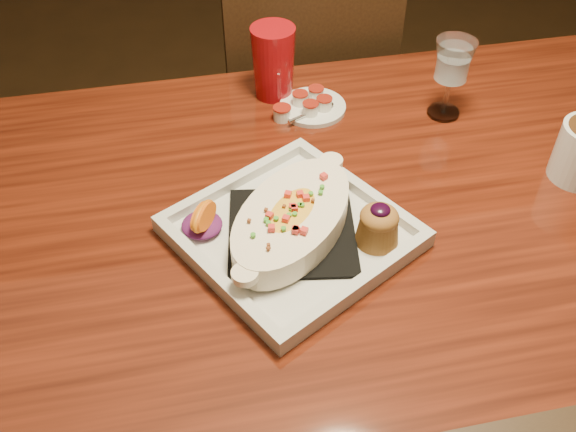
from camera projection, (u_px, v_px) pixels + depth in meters
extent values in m
plane|color=black|center=(353.00, 420.00, 1.60)|extent=(7.00, 7.00, 0.00)
cube|color=maroon|center=(383.00, 209.00, 1.09)|extent=(1.50, 0.90, 0.04)
cylinder|color=black|center=(48.00, 258.00, 1.52)|extent=(0.07, 0.07, 0.71)
cylinder|color=black|center=(566.00, 182.00, 1.71)|extent=(0.07, 0.07, 0.71)
cube|color=black|center=(295.00, 112.00, 1.78)|extent=(0.42, 0.42, 0.04)
cylinder|color=black|center=(335.00, 134.00, 2.08)|extent=(0.04, 0.04, 0.45)
cylinder|color=black|center=(231.00, 147.00, 2.03)|extent=(0.04, 0.04, 0.45)
cylinder|color=black|center=(365.00, 204.00, 1.84)|extent=(0.04, 0.04, 0.45)
cylinder|color=black|center=(248.00, 220.00, 1.79)|extent=(0.04, 0.04, 0.45)
cube|color=black|center=(314.00, 69.00, 1.47)|extent=(0.40, 0.03, 0.46)
cube|color=silver|center=(292.00, 235.00, 1.01)|extent=(0.43, 0.43, 0.01)
cube|color=black|center=(292.00, 231.00, 1.01)|extent=(0.23, 0.23, 0.01)
ellipsoid|color=yellow|center=(292.00, 219.00, 0.99)|extent=(0.24, 0.26, 0.04)
ellipsoid|color=#601557|center=(202.00, 225.00, 1.01)|extent=(0.06, 0.07, 0.02)
cone|color=olive|center=(378.00, 229.00, 0.98)|extent=(0.07, 0.07, 0.05)
ellipsoid|color=olive|center=(379.00, 217.00, 0.96)|extent=(0.06, 0.06, 0.03)
ellipsoid|color=black|center=(380.00, 210.00, 0.95)|extent=(0.03, 0.03, 0.01)
cylinder|color=silver|center=(443.00, 112.00, 1.26)|extent=(0.06, 0.06, 0.01)
cylinder|color=silver|center=(446.00, 96.00, 1.23)|extent=(0.01, 0.01, 0.07)
cone|color=silver|center=(453.00, 61.00, 1.18)|extent=(0.08, 0.08, 0.08)
cylinder|color=silver|center=(313.00, 107.00, 1.27)|extent=(0.13, 0.13, 0.01)
cylinder|color=white|center=(300.00, 99.00, 1.26)|extent=(0.03, 0.03, 0.02)
cylinder|color=#A22214|center=(300.00, 94.00, 1.25)|extent=(0.03, 0.03, 0.00)
cylinder|color=white|center=(316.00, 94.00, 1.27)|extent=(0.03, 0.03, 0.02)
cylinder|color=#A22214|center=(316.00, 89.00, 1.26)|extent=(0.03, 0.03, 0.00)
cylinder|color=white|center=(324.00, 104.00, 1.25)|extent=(0.03, 0.03, 0.02)
cylinder|color=#A22214|center=(324.00, 99.00, 1.24)|extent=(0.03, 0.03, 0.00)
cylinder|color=white|center=(310.00, 109.00, 1.24)|extent=(0.03, 0.03, 0.02)
cylinder|color=#A22214|center=(311.00, 104.00, 1.23)|extent=(0.03, 0.03, 0.00)
cylinder|color=white|center=(282.00, 114.00, 1.24)|extent=(0.03, 0.03, 0.03)
cylinder|color=#A22214|center=(282.00, 108.00, 1.23)|extent=(0.04, 0.04, 0.00)
cone|color=#9F0B11|center=(273.00, 62.00, 1.26)|extent=(0.09, 0.09, 0.15)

